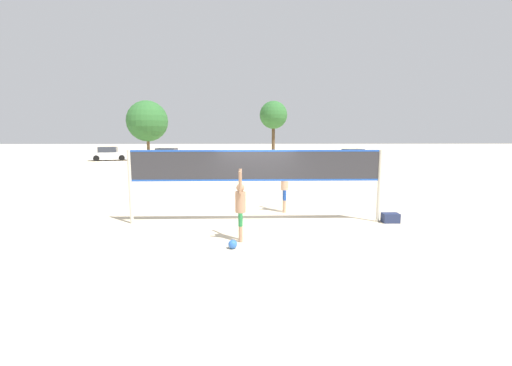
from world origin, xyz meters
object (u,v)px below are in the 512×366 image
Objects in this scene: gear_bag at (390,218)px; tree_right_cluster at (147,121)px; player_spiker at (240,204)px; tree_left_cluster at (273,115)px; parked_car_mid at (354,155)px; volleyball_net at (256,170)px; player_blocker at (285,183)px; volleyball at (233,244)px; parked_car_far at (110,154)px; parked_car_near at (168,156)px.

tree_right_cluster is (-16.72, 31.41, 4.38)m from gear_bag.
player_spiker is 33.94m from tree_left_cluster.
tree_right_cluster is at bearing 162.65° from parked_car_mid.
volleyball_net is 33.71m from tree_right_cluster.
player_spiker is at bearing -103.61° from volleyball_net.
player_blocker reaches higher than gear_bag.
parked_car_mid is 10.79m from tree_left_cluster.
player_spiker is 35.45m from tree_right_cluster.
player_spiker is 32.57m from parked_car_mid.
gear_bag is at bearing -69.49° from player_spiker.
parked_car_far is at bearing 116.09° from volleyball.
parked_car_far reaches higher than volleyball.
parked_car_near is at bearing -55.53° from tree_right_cluster.
player_blocker is 3.89× the size of gear_bag.
tree_right_cluster reaches higher than parked_car_near.
volleyball_net reaches higher than parked_car_near.
player_blocker is 0.44× the size of parked_car_near.
tree_left_cluster is (18.91, 3.12, 4.58)m from parked_car_far.
player_blocker is at bearing -65.79° from tree_right_cluster.
tree_left_cluster is (3.72, 34.13, 5.14)m from volleyball.
volleyball is at bearing -23.21° from player_blocker.
volleyball_net is at bearing -95.53° from tree_left_cluster.
volleyball_net is at bearing -13.61° from player_spiker.
tree_left_cluster is at bearing 84.47° from volleyball_net.
tree_right_cluster reaches higher than player_blocker.
parked_car_near is at bearing -31.59° from parked_car_far.
volleyball_net is at bearing -123.22° from parked_car_mid.
parked_car_far is (-15.86, 28.39, -1.05)m from volleyball_net.
player_blocker is 0.43× the size of parked_car_mid.
volleyball is at bearing -77.59° from parked_car_far.
parked_car_far is at bearing 119.19° from volleyball_net.
gear_bag reaches higher than volleyball.
volleyball is at bearing -69.19° from parked_car_near.
tree_right_cluster is at bearing 118.03° from gear_bag.
volleyball_net is 27.51m from parked_car_near.
volleyball is 0.05× the size of parked_car_far.
gear_bag is 0.11× the size of parked_car_mid.
parked_car_near is at bearing -158.23° from player_blocker.
player_blocker is 28.73m from parked_car_mid.
volleyball is at bearing 163.61° from player_spiker.
parked_car_near reaches higher than gear_bag.
gear_bag is at bearing -87.46° from tree_left_cluster.
parked_car_near is (-8.69, 26.07, -1.07)m from volleyball_net.
parked_car_near is 0.97× the size of parked_car_mid.
tree_left_cluster reaches higher than parked_car_mid.
parked_car_near is (-13.15, 26.20, 0.51)m from gear_bag.
player_blocker is 0.45× the size of parked_car_far.
volleyball is 0.05× the size of parked_car_near.
player_spiker is at bearing -24.41° from player_blocker.
player_spiker is 0.42× the size of parked_car_near.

